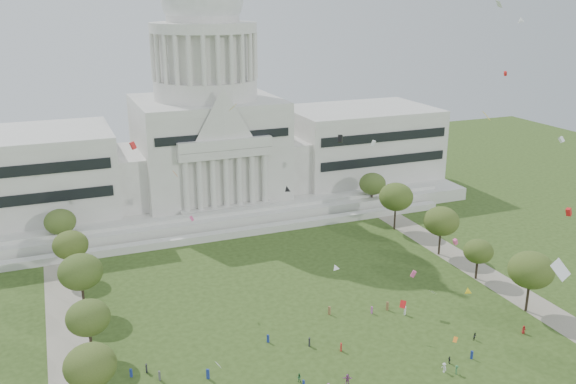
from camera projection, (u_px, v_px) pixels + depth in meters
capitol at (208, 136)px, 193.77m from camera, size 160.00×64.50×91.30m
path_left at (72, 372)px, 109.61m from camera, size 8.00×160.00×0.04m
path_right at (500, 284)px, 143.60m from camera, size 8.00×160.00×0.04m
row_tree_l_2 at (90, 366)px, 96.85m from camera, size 8.42×8.42×11.97m
row_tree_r_2 at (531, 270)px, 128.20m from camera, size 9.55×9.55×13.58m
row_tree_l_3 at (88, 318)px, 111.97m from camera, size 8.12×8.12×11.55m
row_tree_r_3 at (478, 251)px, 144.14m from camera, size 7.01×7.01×9.98m
row_tree_l_4 at (80, 272)px, 127.98m from camera, size 9.29×9.29×13.21m
row_tree_r_4 at (441, 221)px, 157.36m from camera, size 9.19×9.19×13.06m
row_tree_l_5 at (70, 245)px, 144.32m from camera, size 8.33×8.33×11.85m
row_tree_r_5 at (396, 197)px, 174.54m from camera, size 9.82×9.82×13.96m
row_tree_l_6 at (60, 222)px, 159.81m from camera, size 8.19×8.19×11.64m
row_tree_r_6 at (372, 184)px, 191.71m from camera, size 8.42×8.42×11.97m
person_0 at (524, 330)px, 122.08m from camera, size 0.99×0.84×1.72m
person_2 at (475, 336)px, 119.75m from camera, size 0.89×0.70×1.60m
person_3 at (444, 368)px, 109.38m from camera, size 0.65×1.24×1.91m
person_5 at (347, 379)px, 106.15m from camera, size 1.89×1.35×1.89m
person_8 at (299, 378)px, 106.75m from camera, size 0.93×0.80×1.63m
person_9 at (457, 370)px, 108.88m from camera, size 1.10×1.27×1.76m
person_10 at (449, 360)px, 112.06m from camera, size 0.65×0.96×1.50m
distant_crowd at (296, 372)px, 108.32m from camera, size 60.35×39.44×1.94m
kite_swarm at (396, 246)px, 98.24m from camera, size 93.84×103.47×65.85m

